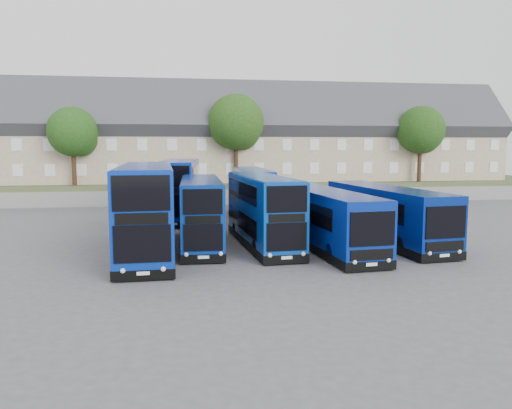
% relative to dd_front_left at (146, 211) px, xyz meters
% --- Properties ---
extents(ground, '(120.00, 120.00, 0.00)m').
position_rel_dd_front_left_xyz_m(ground, '(5.61, -1.46, -2.35)').
color(ground, '#4E4E53').
rests_on(ground, ground).
extents(retaining_wall, '(70.00, 0.40, 1.50)m').
position_rel_dd_front_left_xyz_m(retaining_wall, '(5.61, 22.54, -1.60)').
color(retaining_wall, slate).
rests_on(retaining_wall, ground).
extents(earth_bank, '(80.00, 20.00, 2.00)m').
position_rel_dd_front_left_xyz_m(earth_bank, '(5.61, 32.54, -1.35)').
color(earth_bank, '#464E2C').
rests_on(earth_bank, ground).
extents(terrace_row, '(60.00, 10.40, 11.20)m').
position_rel_dd_front_left_xyz_m(terrace_row, '(8.61, 28.54, 4.24)').
color(terrace_row, tan).
rests_on(terrace_row, earth_bank).
extents(dd_front_left, '(3.14, 12.13, 4.79)m').
position_rel_dd_front_left_xyz_m(dd_front_left, '(0.00, 0.00, 0.00)').
color(dd_front_left, '#082B9D').
rests_on(dd_front_left, ground).
extents(dd_front_mid, '(2.48, 9.90, 3.91)m').
position_rel_dd_front_left_xyz_m(dd_front_mid, '(3.02, 1.67, -0.44)').
color(dd_front_mid, navy).
rests_on(dd_front_mid, ground).
extents(dd_front_right, '(3.07, 10.42, 4.08)m').
position_rel_dd_front_left_xyz_m(dd_front_right, '(6.59, 1.14, -0.35)').
color(dd_front_right, '#083D9F').
rests_on(dd_front_right, ground).
extents(dd_rear_left, '(3.65, 11.90, 4.66)m').
position_rel_dd_front_left_xyz_m(dd_rear_left, '(1.81, 13.54, -0.06)').
color(dd_rear_left, '#082896').
rests_on(dd_rear_left, ground).
extents(dd_rear_right, '(2.51, 10.02, 3.96)m').
position_rel_dd_front_left_xyz_m(dd_rear_right, '(7.75, 12.72, -0.41)').
color(dd_rear_right, '#0834A3').
rests_on(dd_rear_right, ground).
extents(coach_east_a, '(3.48, 12.31, 3.32)m').
position_rel_dd_front_left_xyz_m(coach_east_a, '(10.07, 0.11, -0.73)').
color(coach_east_a, '#072491').
rests_on(coach_east_a, ground).
extents(coach_east_b, '(3.72, 12.42, 3.35)m').
position_rel_dd_front_left_xyz_m(coach_east_b, '(14.30, 1.41, -0.71)').
color(coach_east_b, navy).
rests_on(coach_east_b, ground).
extents(tree_west, '(4.80, 4.80, 7.65)m').
position_rel_dd_front_left_xyz_m(tree_west, '(-8.24, 23.64, 4.70)').
color(tree_west, '#382314').
rests_on(tree_west, earth_bank).
extents(tree_mid, '(5.76, 5.76, 9.18)m').
position_rel_dd_front_left_xyz_m(tree_mid, '(7.76, 24.14, 5.71)').
color(tree_mid, '#382314').
rests_on(tree_mid, earth_bank).
extents(tree_east, '(5.12, 5.12, 8.16)m').
position_rel_dd_front_left_xyz_m(tree_east, '(27.76, 23.64, 5.03)').
color(tree_east, '#382314').
rests_on(tree_east, earth_bank).
extents(tree_far, '(5.44, 5.44, 8.67)m').
position_rel_dd_front_left_xyz_m(tree_far, '(33.76, 30.64, 5.37)').
color(tree_far, '#382314').
rests_on(tree_far, earth_bank).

